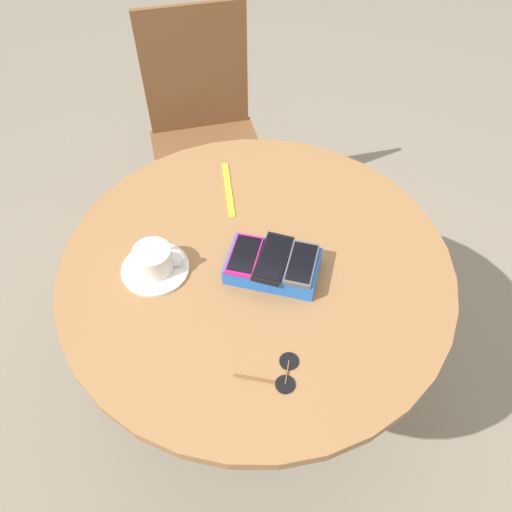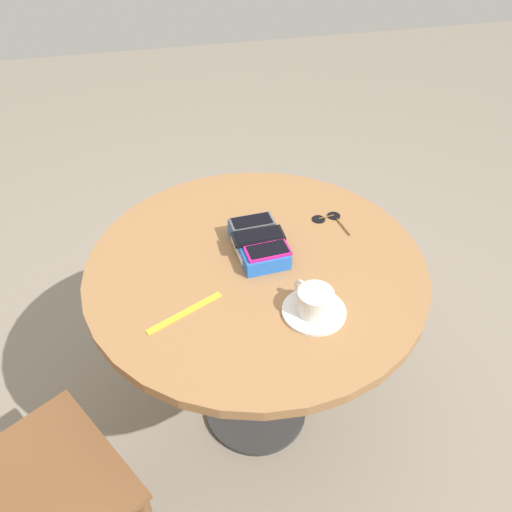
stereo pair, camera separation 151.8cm
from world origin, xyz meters
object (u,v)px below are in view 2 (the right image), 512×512
Objects in this scene: phone_magenta at (268,251)px; phone_box at (258,244)px; phone_black at (258,236)px; lanyard_strap at (185,313)px; coffee_cup at (314,300)px; phone_gray at (252,222)px; sunglasses at (328,219)px; saucer at (314,311)px; round_table at (256,290)px.

phone_box is at bearing -171.21° from phone_magenta.
phone_black is 0.68× the size of lanyard_strap.
phone_black is 0.06m from phone_magenta.
coffee_cup is at bearing 77.59° from lanyard_strap.
coffee_cup is at bearing 13.74° from phone_gray.
phone_box is at bearing -68.89° from sunglasses.
phone_magenta is 0.77× the size of saucer.
round_table is at bearing 124.24° from lanyard_strap.
phone_black reaches higher than phone_magenta.
phone_box is at bearing -163.62° from coffee_cup.
round_table is at bearing -20.92° from phone_box.
lanyard_strap is at bearing -55.76° from round_table.
phone_black is 0.27m from saucer.
coffee_cup reaches higher than phone_magenta.
phone_gray reaches higher than phone_magenta.
coffee_cup reaches higher than phone_box.
phone_box is 1.85× the size of coffee_cup.
phone_magenta is (0.06, 0.01, -0.00)m from phone_black.
phone_box reaches higher than lanyard_strap.
saucer is at bearing -24.74° from sunglasses.
phone_box is 1.36× the size of saucer.
phone_gray reaches higher than sunglasses.
round_table is at bearing -7.44° from phone_gray.
phone_black is at bearing -171.10° from phone_magenta.
sunglasses is at bearing 118.28° from round_table.
phone_black reaches higher than saucer.
sunglasses is at bearing 121.07° from lanyard_strap.
phone_magenta reaches higher than phone_box.
phone_gray is 0.34m from saucer.
coffee_cup is 0.39m from sunglasses.
phone_black reaches higher than lanyard_strap.
phone_box is 0.26m from sunglasses.
sunglasses is at bearing 111.11° from phone_box.
phone_black is (-0.05, 0.02, 0.16)m from round_table.
phone_gray is at bearing -166.26° from coffee_cup.
phone_black is 1.17× the size of phone_magenta.
phone_box is 1.50× the size of phone_black.
coffee_cup reaches higher than lanyard_strap.
phone_black is 1.23× the size of coffee_cup.
phone_black is at bearing -68.92° from sunglasses.
coffee_cup reaches higher than sunglasses.
coffee_cup is (0.26, 0.08, -0.01)m from phone_black.
coffee_cup is 0.94× the size of sunglasses.
phone_black is at bearing -126.52° from phone_box.
phone_gray is (-0.11, 0.01, 0.16)m from round_table.
phone_magenta is (0.02, 0.03, 0.16)m from round_table.
round_table is 0.17m from phone_black.
phone_magenta is 0.21m from saucer.
saucer is (0.26, 0.08, -0.02)m from phone_box.
lanyard_strap is (0.14, -0.21, 0.11)m from round_table.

